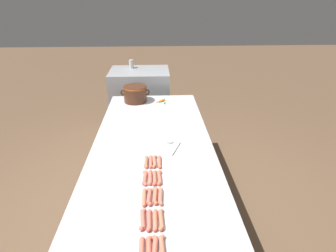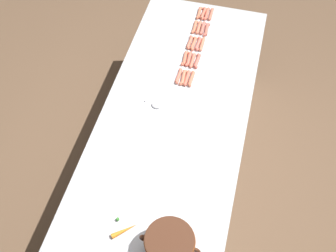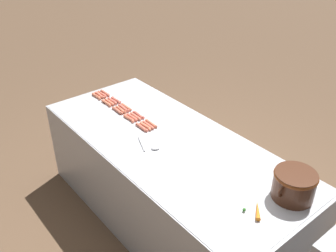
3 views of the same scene
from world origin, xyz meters
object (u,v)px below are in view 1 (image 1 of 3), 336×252
hot_dog_13 (155,178)px  carrot (160,101)px  hot_dog_0 (142,250)px  hot_dog_3 (145,178)px  serving_spoon (172,144)px  hot_dog_11 (155,220)px  hot_dog_19 (159,162)px  hot_dog_1 (143,219)px  hot_dog_8 (150,177)px  hot_dog_2 (144,197)px  soda_can (131,64)px  hot_dog_4 (146,162)px  hot_dog_16 (161,220)px  hot_dog_10 (155,249)px  hot_dog_6 (149,220)px  bean_pot (135,93)px  hot_dog_17 (160,196)px  hot_dog_15 (162,248)px  hot_dog_7 (149,197)px  hot_dog_9 (151,162)px  hot_dog_18 (159,178)px  back_cabinet (141,104)px  hot_dog_5 (149,249)px  hot_dog_12 (155,196)px  hot_dog_14 (154,161)px

hot_dog_13 → carrot: size_ratio=1.10×
hot_dog_0 → hot_dog_3: (-0.00, 0.59, 0.00)m
hot_dog_0 → serving_spoon: bearing=78.5°
hot_dog_11 → hot_dog_19: 0.59m
hot_dog_1 → hot_dog_8: size_ratio=1.00×
hot_dog_2 → soda_can: bearing=96.0°
hot_dog_11 → hot_dog_4: bearing=96.5°
hot_dog_1 → hot_dog_16: (0.11, -0.01, 0.00)m
hot_dog_1 → hot_dog_2: (0.00, 0.18, 0.00)m
hot_dog_10 → hot_dog_6: bearing=100.0°
hot_dog_16 → bean_pot: bearing=98.0°
hot_dog_4 → hot_dog_17: 0.40m
hot_dog_8 → hot_dog_13: bearing=-12.9°
hot_dog_11 → hot_dog_2: bearing=110.0°
hot_dog_15 → soda_can: soda_can is taller
hot_dog_10 → hot_dog_13: same height
hot_dog_7 → hot_dog_8: (0.00, 0.20, 0.00)m
hot_dog_1 → hot_dog_16: bearing=-4.0°
hot_dog_9 → hot_dog_17: size_ratio=1.00×
hot_dog_15 → serving_spoon: hot_dog_15 is taller
hot_dog_18 → hot_dog_15: bearing=-89.6°
bean_pot → serving_spoon: bean_pot is taller
hot_dog_2 → hot_dog_4: same height
back_cabinet → hot_dog_0: (0.15, -2.86, 0.33)m
hot_dog_16 → soda_can: soda_can is taller
hot_dog_6 → carrot: (0.09, 1.88, 0.00)m
hot_dog_5 → hot_dog_11: (0.03, 0.19, 0.00)m
hot_dog_12 → serving_spoon: (0.15, 0.66, -0.01)m
hot_dog_3 → hot_dog_11: same height
hot_dog_9 → hot_dog_14: 0.03m
hot_dog_15 → hot_dog_3: bearing=100.5°
hot_dog_9 → hot_dog_16: size_ratio=1.00×
carrot → hot_dog_12: bearing=-92.0°
hot_dog_8 → carrot: size_ratio=1.10×
hot_dog_4 → hot_dog_6: size_ratio=1.00×
hot_dog_13 → hot_dog_2: bearing=-109.4°
hot_dog_0 → hot_dog_11: same height
hot_dog_13 → soda_can: (-0.34, 2.41, 0.25)m
hot_dog_3 → hot_dog_19: same height
hot_dog_8 → hot_dog_17: bearing=-70.8°
hot_dog_1 → hot_dog_13: same height
hot_dog_19 → hot_dog_0: bearing=-97.6°
hot_dog_5 → hot_dog_0: bearing=-173.0°
hot_dog_0 → hot_dog_19: bearing=82.4°
hot_dog_10 → hot_dog_13: bearing=90.0°
serving_spoon → soda_can: size_ratio=2.10×
hot_dog_12 → serving_spoon: size_ratio=0.62×
hot_dog_0 → hot_dog_8: 0.59m
hot_dog_1 → hot_dog_11: 0.07m
hot_dog_0 → hot_dog_6: (0.03, 0.20, 0.00)m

